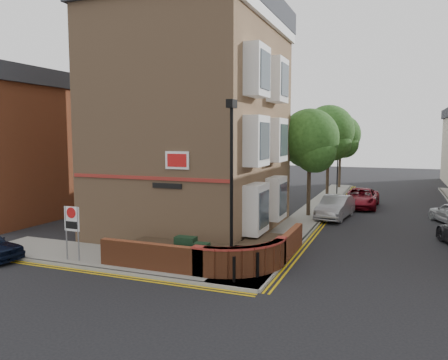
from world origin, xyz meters
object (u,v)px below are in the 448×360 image
Objects in this scene: lamppost at (231,186)px; utility_cabinet_large at (186,252)px; zone_sign at (72,223)px; silver_car_near at (335,207)px.

lamppost is 3.24m from utility_cabinet_large.
utility_cabinet_large is 0.55× the size of zone_sign.
lamppost reaches higher than zone_sign.
lamppost is at bearing -3.01° from utility_cabinet_large.
lamppost is at bearing -91.70° from silver_car_near.
lamppost is at bearing 6.07° from zone_sign.
zone_sign is at bearing -173.93° from lamppost.
utility_cabinet_large is at bearing -99.83° from silver_car_near.
lamppost is 6.85m from zone_sign.
utility_cabinet_large is 4.86m from zone_sign.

